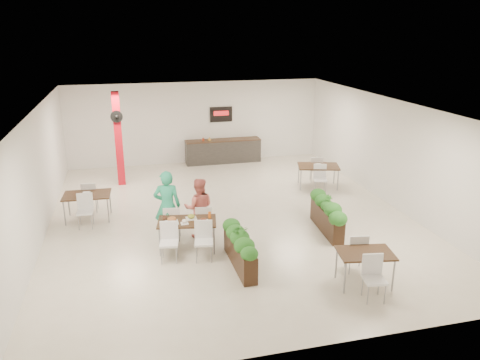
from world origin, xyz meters
name	(u,v)px	position (x,y,z in m)	size (l,w,h in m)	color
ground	(230,217)	(0.00, 0.00, 0.00)	(12.00, 12.00, 0.00)	beige
room_shell	(230,149)	(0.00, 0.00, 2.01)	(10.10, 12.10, 3.22)	white
red_column	(118,138)	(-3.00, 3.79, 1.64)	(0.40, 0.41, 3.20)	red
service_counter	(223,150)	(1.00, 5.65, 0.49)	(3.00, 0.64, 2.20)	#292724
main_table	(187,225)	(-1.48, -1.76, 0.64)	(1.52, 1.81, 0.92)	black
diner_man	(167,206)	(-1.87, -1.11, 0.92)	(0.67, 0.44, 1.85)	#25A378
diner_woman	(199,208)	(-1.07, -1.11, 0.79)	(0.77, 0.60, 1.59)	#D86860
planter_left	(240,246)	(-0.44, -2.92, 0.51)	(0.43, 1.95, 1.02)	black
planter_right	(327,214)	(2.27, -1.60, 0.50)	(0.52, 1.94, 1.02)	black
side_table_a	(87,198)	(-3.94, 0.81, 0.64)	(1.33, 1.64, 0.92)	black
side_table_b	(318,169)	(3.50, 1.88, 0.64)	(1.55, 1.67, 0.92)	black
side_table_c	(365,258)	(1.90, -4.32, 0.62)	(1.24, 1.67, 0.92)	black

